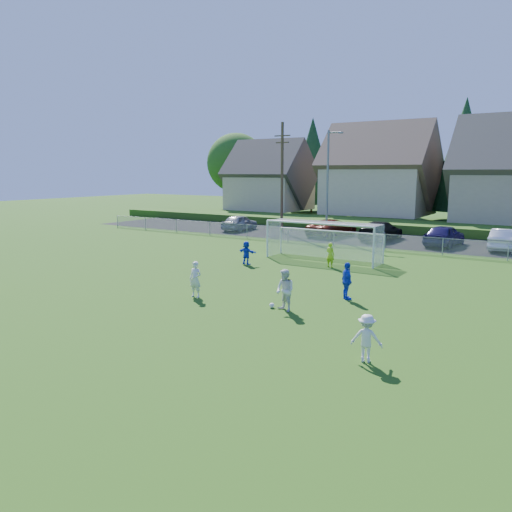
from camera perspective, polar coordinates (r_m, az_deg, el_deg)
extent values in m
plane|color=#193D0C|center=(19.54, -12.99, -7.37)|extent=(160.00, 160.00, 0.00)
plane|color=black|center=(42.97, 14.31, 1.82)|extent=(60.00, 60.00, 0.00)
cube|color=#1E420F|center=(50.04, 17.11, 3.22)|extent=(70.00, 6.00, 0.80)
sphere|color=white|center=(20.92, 1.83, -5.66)|extent=(0.22, 0.22, 0.22)
imported|color=silver|center=(22.70, -6.94, -2.67)|extent=(0.63, 0.44, 1.64)
imported|color=silver|center=(20.32, 3.34, -3.95)|extent=(1.02, 0.92, 1.73)
imported|color=silver|center=(15.40, 12.53, -9.15)|extent=(1.03, 0.72, 1.46)
imported|color=#1537CC|center=(22.48, 10.35, -2.83)|extent=(0.98, 0.99, 1.68)
imported|color=#1537CC|center=(30.50, -1.11, 0.37)|extent=(1.38, 0.61, 1.44)
imported|color=#9DD419|center=(29.89, 8.49, 0.12)|extent=(0.58, 0.42, 1.48)
imported|color=gray|center=(48.18, -1.90, 3.85)|extent=(2.07, 4.60, 1.53)
imported|color=#4D1208|center=(44.31, 8.70, 3.22)|extent=(3.23, 5.72, 1.51)
imported|color=black|center=(42.60, 14.06, 2.82)|extent=(2.48, 5.50, 1.57)
imported|color=#191447|center=(40.62, 20.72, 2.22)|extent=(2.46, 5.00, 1.64)
imported|color=white|center=(40.19, 26.54, 1.69)|extent=(1.67, 4.75, 1.56)
cylinder|color=white|center=(33.07, 1.30, 1.98)|extent=(0.12, 0.12, 2.44)
cylinder|color=white|center=(29.92, 13.28, 0.91)|extent=(0.12, 0.12, 2.44)
cylinder|color=white|center=(31.17, 7.04, 3.70)|extent=(7.30, 0.12, 0.12)
cylinder|color=white|center=(34.64, 2.86, 1.78)|extent=(0.08, 0.08, 1.80)
cylinder|color=white|center=(31.65, 14.36, 0.75)|extent=(0.08, 0.08, 1.80)
cylinder|color=white|center=(32.86, 8.39, 2.85)|extent=(7.30, 0.08, 0.08)
cube|color=silver|center=(32.98, 8.36, 1.29)|extent=(7.30, 0.02, 1.80)
cube|color=silver|center=(33.83, 2.10, 2.15)|extent=(0.02, 1.80, 2.44)
cube|color=silver|center=(30.76, 13.85, 1.12)|extent=(0.02, 1.80, 2.44)
cube|color=silver|center=(31.98, 7.75, 3.83)|extent=(7.30, 1.80, 0.02)
cube|color=gray|center=(37.69, 11.68, 2.66)|extent=(52.00, 0.03, 0.03)
cube|color=gray|center=(37.77, 11.65, 1.79)|extent=(52.00, 0.02, 1.14)
cylinder|color=gray|center=(52.98, -15.57, 3.85)|extent=(0.06, 0.06, 1.20)
cylinder|color=gray|center=(37.77, 11.65, 1.79)|extent=(0.06, 0.06, 1.20)
cylinder|color=slate|center=(42.89, 8.16, 8.04)|extent=(0.18, 0.18, 9.00)
cylinder|color=slate|center=(42.78, 8.92, 13.78)|extent=(1.20, 0.12, 0.12)
cube|color=slate|center=(42.54, 9.68, 13.72)|extent=(0.36, 0.18, 0.12)
cylinder|color=#473321|center=(46.08, 2.99, 8.85)|extent=(0.26, 0.26, 10.00)
cube|color=#473321|center=(46.18, 3.03, 13.57)|extent=(1.60, 0.10, 0.10)
cube|color=#473321|center=(46.14, 3.03, 12.83)|extent=(1.30, 0.10, 0.10)
cube|color=tan|center=(64.38, 1.56, 7.35)|extent=(9.00, 8.00, 4.50)
pyramid|color=#423D38|center=(64.46, 1.58, 13.28)|extent=(9.90, 8.80, 4.41)
cube|color=#C6B58E|center=(59.25, 13.81, 7.36)|extent=(11.00, 9.00, 5.50)
pyramid|color=brown|center=(59.48, 14.11, 14.80)|extent=(12.10, 9.90, 4.96)
cylinder|color=#382616|center=(72.17, -2.24, 6.74)|extent=(0.36, 0.36, 3.96)
sphere|color=#2B5B19|center=(72.08, -2.26, 10.59)|extent=(8.36, 8.36, 8.36)
cylinder|color=#382616|center=(70.54, 6.35, 5.50)|extent=(0.30, 0.30, 1.20)
cone|color=#143819|center=(70.38, 6.45, 10.75)|extent=(6.76, 6.76, 11.70)
cylinder|color=#382616|center=(67.61, 14.36, 5.08)|extent=(0.30, 0.30, 1.20)
cone|color=#143819|center=(67.43, 14.57, 10.17)|extent=(6.24, 6.24, 10.80)
cylinder|color=#382616|center=(62.18, 22.23, 4.29)|extent=(0.30, 0.30, 1.20)
cone|color=#143819|center=(62.00, 22.64, 10.65)|extent=(7.28, 7.28, 12.60)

